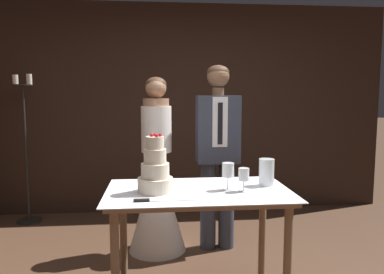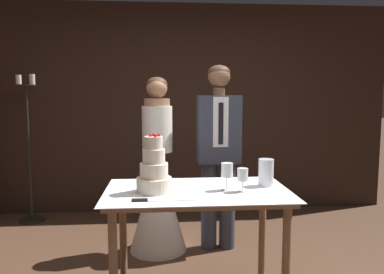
% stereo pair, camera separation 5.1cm
% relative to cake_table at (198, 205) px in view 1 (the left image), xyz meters
% --- Properties ---
extents(wall_back, '(5.09, 0.12, 2.59)m').
position_rel_cake_table_xyz_m(wall_back, '(0.09, 2.21, 0.59)').
color(wall_back, black).
rests_on(wall_back, ground_plane).
extents(cake_table, '(1.28, 0.76, 0.82)m').
position_rel_cake_table_xyz_m(cake_table, '(0.00, 0.00, 0.00)').
color(cake_table, '#8E6B4C').
rests_on(cake_table, ground_plane).
extents(tiered_cake, '(0.24, 0.24, 0.40)m').
position_rel_cake_table_xyz_m(tiered_cake, '(-0.30, -0.02, 0.25)').
color(tiered_cake, beige).
rests_on(tiered_cake, cake_table).
extents(cake_knife, '(0.45, 0.03, 0.02)m').
position_rel_cake_table_xyz_m(cake_knife, '(-0.30, -0.25, 0.12)').
color(cake_knife, silver).
rests_on(cake_knife, cake_table).
extents(wine_glass_near, '(0.08, 0.08, 0.19)m').
position_rel_cake_table_xyz_m(wine_glass_near, '(0.21, -0.02, 0.24)').
color(wine_glass_near, silver).
rests_on(wine_glass_near, cake_table).
extents(wine_glass_middle, '(0.07, 0.07, 0.16)m').
position_rel_cake_table_xyz_m(wine_glass_middle, '(0.30, -0.07, 0.22)').
color(wine_glass_middle, silver).
rests_on(wine_glass_middle, cake_table).
extents(hurricane_candle, '(0.11, 0.11, 0.20)m').
position_rel_cake_table_xyz_m(hurricane_candle, '(0.51, 0.08, 0.20)').
color(hurricane_candle, silver).
rests_on(hurricane_candle, cake_table).
extents(bride, '(0.54, 0.54, 1.64)m').
position_rel_cake_table_xyz_m(bride, '(-0.29, 0.92, -0.11)').
color(bride, white).
rests_on(bride, ground_plane).
extents(groom, '(0.40, 0.25, 1.75)m').
position_rel_cake_table_xyz_m(groom, '(0.29, 0.92, 0.27)').
color(groom, '#333847').
rests_on(groom, ground_plane).
extents(candle_stand, '(0.28, 0.28, 1.71)m').
position_rel_cake_table_xyz_m(candle_stand, '(-1.78, 1.86, 0.07)').
color(candle_stand, black).
rests_on(candle_stand, ground_plane).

